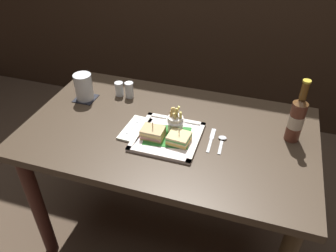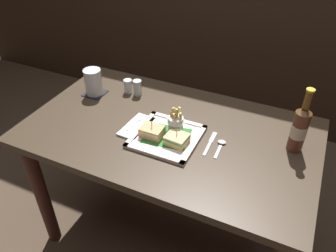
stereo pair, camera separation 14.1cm
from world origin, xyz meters
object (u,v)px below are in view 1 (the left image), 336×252
water_glass (84,88)px  fork (134,124)px  dining_table (168,149)px  pepper_shaker (129,91)px  beer_bottle (297,118)px  knife (211,139)px  square_plate (168,137)px  salt_shaker (119,90)px  fries_cup (175,121)px  sandwich_half_right (179,138)px  spoon (222,140)px  sandwich_half_left (153,133)px

water_glass → fork: bearing=-23.9°
dining_table → pepper_shaker: bearing=143.6°
beer_bottle → knife: (-0.32, -0.11, -0.10)m
square_plate → salt_shaker: 0.42m
beer_bottle → pepper_shaker: bearing=172.5°
fries_cup → fork: fries_cup is taller
sandwich_half_right → fries_cup: fries_cup is taller
fork → spoon: size_ratio=1.04×
beer_bottle → spoon: bearing=-159.3°
square_plate → fries_cup: fries_cup is taller
dining_table → knife: 0.22m
square_plate → water_glass: size_ratio=2.07×
square_plate → knife: size_ratio=1.66×
dining_table → fork: 0.20m
beer_bottle → sandwich_half_left: bearing=-162.2°
fork → spoon: 0.39m
fries_cup → pepper_shaker: bearing=145.4°
dining_table → sandwich_half_left: sandwich_half_left is taller
fork → spoon: bearing=2.7°
salt_shaker → sandwich_half_right: bearing=-35.4°
knife → pepper_shaker: pepper_shaker is taller
square_plate → fork: 0.17m
water_glass → spoon: water_glass is taller
sandwich_half_right → dining_table: bearing=130.8°
square_plate → sandwich_half_left: sandwich_half_left is taller
fork → square_plate: bearing=-10.7°
knife → salt_shaker: size_ratio=2.29×
fries_cup → water_glass: (-0.50, 0.12, 0.00)m
knife → pepper_shaker: bearing=155.6°
fork → fries_cup: bearing=5.1°
square_plate → sandwich_half_left: size_ratio=2.91×
dining_table → water_glass: 0.51m
beer_bottle → fries_cup: bearing=-167.5°
square_plate → water_glass: bearing=160.4°
beer_bottle → salt_shaker: bearing=173.0°
dining_table → beer_bottle: 0.56m
water_glass → knife: 0.67m
fries_cup → square_plate: bearing=-111.7°
fries_cup → fork: (-0.19, -0.02, -0.05)m
fries_cup → beer_bottle: bearing=12.5°
spoon → salt_shaker: size_ratio=1.66×
dining_table → salt_shaker: salt_shaker is taller
spoon → fries_cup: bearing=-179.4°
square_plate → beer_bottle: 0.53m
fries_cup → fork: size_ratio=0.95×
salt_shaker → water_glass: bearing=-150.1°
square_plate → water_glass: 0.51m
sandwich_half_right → fork: size_ratio=0.76×
salt_shaker → pepper_shaker: size_ratio=0.89×
knife → water_glass: bearing=169.4°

